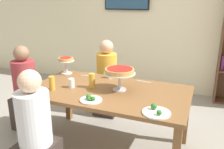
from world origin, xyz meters
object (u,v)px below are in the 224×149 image
(personal_pizza_stand, at_px, (66,61))
(water_glass_clear_far, at_px, (71,83))
(deep_dish_pizza_stand, at_px, (120,72))
(cutlery_knife_near, at_px, (87,76))
(diner_far_left, at_px, (107,83))
(water_glass_clear_near, at_px, (109,75))
(beer_glass_amber_short, at_px, (52,83))
(diner_near_left, at_px, (36,139))
(salad_plate_far_diner, at_px, (156,112))
(salad_plate_near_diner, at_px, (90,99))
(diner_head_west, at_px, (26,94))
(beer_glass_amber_tall, at_px, (92,81))
(cutlery_fork_near, at_px, (144,82))
(dining_table, at_px, (109,96))

(personal_pizza_stand, xyz_separation_m, water_glass_clear_far, (0.34, -0.43, -0.12))
(deep_dish_pizza_stand, bearing_deg, cutlery_knife_near, 150.93)
(diner_far_left, xyz_separation_m, water_glass_clear_near, (0.22, -0.43, 0.29))
(beer_glass_amber_short, bearing_deg, water_glass_clear_far, 40.62)
(personal_pizza_stand, relative_size, cutlery_knife_near, 1.25)
(deep_dish_pizza_stand, relative_size, beer_glass_amber_short, 2.24)
(diner_near_left, bearing_deg, salad_plate_far_diner, -66.61)
(deep_dish_pizza_stand, relative_size, personal_pizza_stand, 1.55)
(salad_plate_near_diner, distance_m, water_glass_clear_far, 0.45)
(diner_near_left, xyz_separation_m, salad_plate_far_diner, (1.00, 0.43, 0.26))
(diner_head_west, bearing_deg, diner_far_left, 43.65)
(diner_near_left, xyz_separation_m, water_glass_clear_far, (-0.04, 0.71, 0.30))
(personal_pizza_stand, distance_m, water_glass_clear_far, 0.57)
(water_glass_clear_near, bearing_deg, cutlery_knife_near, -174.77)
(diner_far_left, relative_size, beer_glass_amber_short, 7.37)
(diner_head_west, relative_size, salad_plate_near_diner, 5.16)
(diner_head_west, distance_m, water_glass_clear_near, 1.16)
(beer_glass_amber_tall, bearing_deg, water_glass_clear_far, -158.98)
(deep_dish_pizza_stand, height_order, beer_glass_amber_tall, deep_dish_pizza_stand)
(diner_head_west, distance_m, cutlery_fork_near, 1.57)
(beer_glass_amber_tall, bearing_deg, diner_head_west, 178.27)
(deep_dish_pizza_stand, bearing_deg, dining_table, -159.26)
(diner_far_left, bearing_deg, water_glass_clear_near, 27.50)
(salad_plate_near_diner, distance_m, water_glass_clear_near, 0.74)
(personal_pizza_stand, distance_m, cutlery_knife_near, 0.35)
(diner_head_west, height_order, salad_plate_near_diner, diner_head_west)
(dining_table, height_order, salad_plate_far_diner, salad_plate_far_diner)
(dining_table, height_order, water_glass_clear_far, water_glass_clear_far)
(diner_near_left, bearing_deg, deep_dish_pizza_stand, -30.59)
(diner_near_left, bearing_deg, diner_head_west, 45.25)
(cutlery_fork_near, bearing_deg, salad_plate_far_diner, 118.17)
(diner_near_left, distance_m, water_glass_clear_near, 1.25)
(cutlery_fork_near, height_order, cutlery_knife_near, same)
(diner_near_left, distance_m, cutlery_fork_near, 1.41)
(diner_head_west, height_order, salad_plate_far_diner, diner_head_west)
(dining_table, bearing_deg, diner_head_west, 178.87)
(deep_dish_pizza_stand, relative_size, salad_plate_far_diner, 1.38)
(water_glass_clear_far, height_order, cutlery_fork_near, water_glass_clear_far)
(diner_near_left, height_order, personal_pizza_stand, diner_near_left)
(diner_far_left, bearing_deg, salad_plate_far_diner, 39.89)
(diner_near_left, xyz_separation_m, salad_plate_near_diner, (0.33, 0.45, 0.27))
(diner_far_left, height_order, deep_dish_pizza_stand, diner_far_left)
(diner_head_west, bearing_deg, salad_plate_far_diner, -12.07)
(diner_far_left, relative_size, personal_pizza_stand, 5.11)
(beer_glass_amber_tall, height_order, water_glass_clear_far, beer_glass_amber_tall)
(diner_near_left, distance_m, personal_pizza_stand, 1.27)
(salad_plate_far_diner, relative_size, water_glass_clear_far, 2.36)
(salad_plate_near_diner, distance_m, cutlery_fork_near, 0.83)
(salad_plate_far_diner, xyz_separation_m, cutlery_knife_near, (-1.08, 0.73, -0.01))
(salad_plate_near_diner, xyz_separation_m, water_glass_clear_far, (-0.37, 0.25, 0.03))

